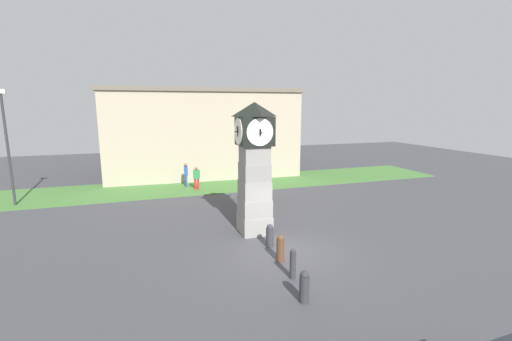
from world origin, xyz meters
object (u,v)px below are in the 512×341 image
object	(u,v)px
pedestrian_near_bench	(197,177)
bench	(265,192)
pedestrian_crossing_lot	(186,173)
bollard_far_row	(280,248)
bollard_end_row	(270,235)
bollard_near_tower	(304,286)
bollard_mid_row	(293,263)
clock_tower	(255,166)
street_lamp_near_road	(7,140)

from	to	relation	value
pedestrian_near_bench	bench	bearing A→B (deg)	-49.54
bench	pedestrian_crossing_lot	bearing A→B (deg)	128.16
bollard_far_row	bollard_end_row	distance (m)	1.34
bollard_near_tower	bollard_mid_row	world-z (taller)	bollard_mid_row
clock_tower	bench	size ratio (longest dim) A/B	3.66
bollard_near_tower	bench	xyz separation A→B (m)	(2.61, 10.51, 0.03)
pedestrian_near_bench	pedestrian_crossing_lot	bearing A→B (deg)	118.03
bollard_mid_row	street_lamp_near_road	world-z (taller)	street_lamp_near_road
bollard_far_row	bollard_mid_row	bearing A→B (deg)	-94.78
street_lamp_near_road	bench	bearing A→B (deg)	-14.44
bollard_near_tower	bollard_far_row	world-z (taller)	bollard_far_row
pedestrian_crossing_lot	clock_tower	bearing A→B (deg)	-79.64
clock_tower	bollard_mid_row	bearing A→B (deg)	-91.81
bench	pedestrian_near_bench	bearing A→B (deg)	130.46
bench	bollard_end_row	bearing A→B (deg)	-108.30
bollard_near_tower	pedestrian_crossing_lot	size ratio (longest dim) A/B	0.57
pedestrian_near_bench	bollard_end_row	bearing A→B (deg)	-82.96
clock_tower	pedestrian_crossing_lot	xyz separation A→B (m)	(-1.80, 9.82, -2.05)
bollard_mid_row	bollard_far_row	bearing A→B (deg)	85.22
bollard_far_row	pedestrian_near_bench	xyz separation A→B (m)	(-1.20, 11.83, 0.41)
bollard_mid_row	bench	xyz separation A→B (m)	(2.35, 9.13, 0.01)
bollard_end_row	pedestrian_crossing_lot	world-z (taller)	pedestrian_crossing_lot
bollard_end_row	bollard_mid_row	bearing A→B (deg)	-94.47
bollard_near_tower	pedestrian_crossing_lot	bearing A→B (deg)	95.08
bollard_end_row	bench	distance (m)	6.81
bench	street_lamp_near_road	bearing A→B (deg)	165.56
bench	bollard_far_row	bearing A→B (deg)	-105.99
bollard_far_row	street_lamp_near_road	xyz separation A→B (m)	(-11.61, 11.37, 3.24)
clock_tower	pedestrian_near_bench	bearing A→B (deg)	97.99
clock_tower	bollard_end_row	size ratio (longest dim) A/B	6.08
bollard_mid_row	pedestrian_near_bench	bearing A→B (deg)	94.73
clock_tower	bollard_far_row	world-z (taller)	clock_tower
pedestrian_near_bench	street_lamp_near_road	bearing A→B (deg)	-177.45
pedestrian_crossing_lot	street_lamp_near_road	distance (m)	10.33
bollard_near_tower	bollard_far_row	bearing A→B (deg)	82.02
bollard_near_tower	bollard_end_row	distance (m)	4.07
street_lamp_near_road	bollard_far_row	bearing A→B (deg)	-44.40
bollard_mid_row	bollard_end_row	world-z (taller)	bollard_mid_row
clock_tower	bollard_end_row	xyz separation A→B (m)	(0.07, -1.74, -2.55)
bollard_end_row	street_lamp_near_road	xyz separation A→B (m)	(-11.70, 10.03, 3.26)
bollard_far_row	bench	distance (m)	8.12
pedestrian_near_bench	pedestrian_crossing_lot	size ratio (longest dim) A/B	0.94
clock_tower	bollard_mid_row	size ratio (longest dim) A/B	5.62
bollard_far_row	bollard_end_row	world-z (taller)	bollard_far_row
street_lamp_near_road	bollard_mid_row	bearing A→B (deg)	-47.85
clock_tower	bench	distance (m)	5.78
bollard_near_tower	pedestrian_crossing_lot	xyz separation A→B (m)	(-1.39, 15.60, 0.49)
bollard_mid_row	clock_tower	bearing A→B (deg)	88.19
bollard_end_row	street_lamp_near_road	distance (m)	15.76
pedestrian_near_bench	street_lamp_near_road	size ratio (longest dim) A/B	0.25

